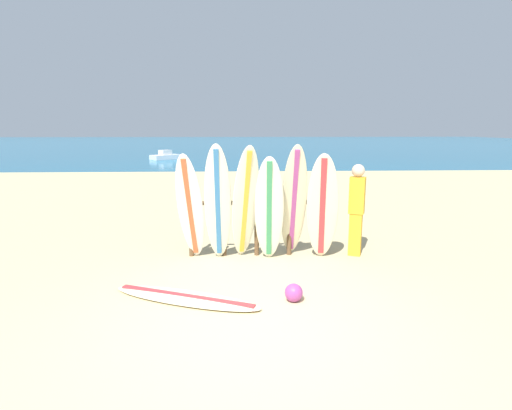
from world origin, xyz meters
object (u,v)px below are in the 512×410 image
surfboard_leaning_center_right (294,202)px  small_boat_offshore (165,156)px  surfboard_leaning_far_left (190,208)px  surfboard_leaning_center (269,210)px  surfboard_leaning_center_left (245,204)px  beach_ball (294,293)px  surfboard_lying_on_sand (186,298)px  beachgoer_standing (357,206)px  surfboard_leaning_right (322,207)px  surfboard_rack (257,220)px  surfboard_leaning_left (218,204)px

surfboard_leaning_center_right → small_boat_offshore: size_ratio=0.94×
surfboard_leaning_far_left → surfboard_leaning_center: bearing=-2.6°
surfboard_leaning_center → small_boat_offshore: (-6.12, 24.16, -0.73)m
surfboard_leaning_center_left → beach_ball: 2.07m
surfboard_lying_on_sand → small_boat_offshore: small_boat_offshore is taller
beachgoer_standing → beach_ball: (-1.46, -2.04, -0.84)m
surfboard_leaning_right → surfboard_lying_on_sand: (-2.30, -1.67, -0.97)m
surfboard_leaning_center → small_boat_offshore: bearing=104.2°
small_boat_offshore → beach_ball: bearing=-76.2°
surfboard_leaning_center → surfboard_leaning_center_right: bearing=18.9°
surfboard_rack → beachgoer_standing: bearing=-2.9°
surfboard_leaning_far_left → surfboard_leaning_center_left: bearing=-2.4°
surfboard_lying_on_sand → beach_ball: size_ratio=8.83×
surfboard_leaning_left → beachgoer_standing: size_ratio=1.24×
surfboard_leaning_left → small_boat_offshore: surfboard_leaning_left is taller
surfboard_leaning_center → beachgoer_standing: (1.69, 0.35, -0.02)m
surfboard_rack → surfboard_leaning_left: size_ratio=1.19×
surfboard_leaning_left → surfboard_leaning_far_left: bearing=175.1°
surfboard_leaning_right → small_boat_offshore: surfboard_leaning_right is taller
surfboard_leaning_center_left → surfboard_lying_on_sand: (-0.89, -1.60, -1.05)m
surfboard_leaning_center_left → surfboard_leaning_center: 0.44m
surfboard_leaning_far_left → surfboard_rack: bearing=17.4°
surfboard_leaning_far_left → surfboard_leaning_right: size_ratio=1.01×
small_boat_offshore → beach_ball: 26.62m
surfboard_rack → small_boat_offshore: surfboard_rack is taller
surfboard_leaning_center_right → surfboard_leaning_center: bearing=-161.1°
surfboard_rack → surfboard_leaning_center_left: surfboard_leaning_center_left is taller
surfboard_leaning_center_left → small_boat_offshore: surfboard_leaning_center_left is taller
surfboard_leaning_left → surfboard_leaning_center_left: 0.49m
surfboard_leaning_center_right → surfboard_lying_on_sand: 2.70m
small_boat_offshore → surfboard_leaning_right: bearing=-73.6°
small_boat_offshore → surfboard_leaning_center: bearing=-75.8°
beachgoer_standing → surfboard_lying_on_sand: bearing=-147.3°
surfboard_leaning_center → surfboard_lying_on_sand: (-1.32, -1.58, -0.95)m
surfboard_leaning_left → surfboard_lying_on_sand: (-0.40, -1.60, -1.06)m
surfboard_lying_on_sand → surfboard_leaning_center: bearing=50.2°
surfboard_leaning_center_left → beachgoer_standing: surfboard_leaning_center_left is taller
surfboard_rack → surfboard_leaning_center_right: 0.82m
surfboard_leaning_center → surfboard_leaning_left: bearing=178.7°
surfboard_leaning_left → surfboard_leaning_center: size_ratio=1.11×
beach_ball → surfboard_leaning_far_left: bearing=132.9°
surfboard_leaning_left → beachgoer_standing: (2.60, 0.33, -0.12)m
surfboard_leaning_center_right → surfboard_lying_on_sand: surfboard_leaning_center_right is taller
surfboard_leaning_left → surfboard_leaning_center: (0.92, -0.02, -0.11)m
surfboard_leaning_left → beach_ball: 2.27m
surfboard_leaning_right → beachgoer_standing: surfboard_leaning_right is taller
surfboard_leaning_left → surfboard_leaning_right: 1.90m
small_boat_offshore → beachgoer_standing: bearing=-71.8°
surfboard_lying_on_sand → beachgoer_standing: (3.00, 1.93, 0.94)m
surfboard_leaning_center → surfboard_rack: bearing=114.7°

